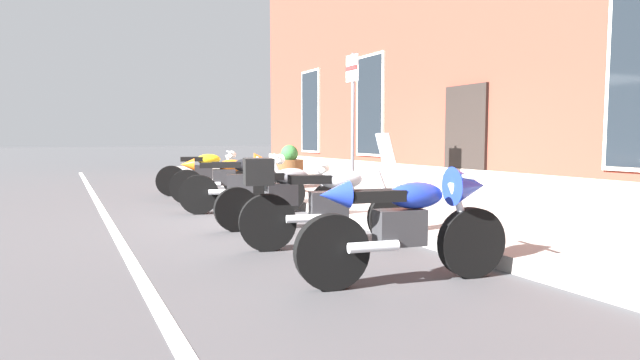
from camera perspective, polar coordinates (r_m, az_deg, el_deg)
The scene contains 11 objects.
ground_plane at distance 8.67m, azimuth -0.06°, elevation -3.95°, with size 140.00×140.00×0.00m, color #38383A.
sidewalk at distance 9.46m, azimuth 8.54°, elevation -2.79°, with size 26.69×3.16×0.16m, color gray.
lane_stripe at distance 7.80m, azimuth -21.69°, elevation -5.22°, with size 26.69×0.12×0.01m, color silver.
motorcycle_yellow_naked at distance 12.00m, azimuth -12.48°, elevation 0.73°, with size 0.66×2.11×1.00m.
motorcycle_orange_sport at distance 10.47m, azimuth -9.77°, elevation 0.48°, with size 0.77×2.18×0.99m.
motorcycle_black_naked at distance 9.01m, azimuth -8.34°, elevation -0.48°, with size 0.84×2.09×1.02m.
motorcycle_grey_naked at distance 7.46m, azimuth -3.76°, elevation -1.72°, with size 0.62×2.03×0.93m.
motorcycle_silver_touring at distance 6.08m, azimuth 0.36°, elevation -2.28°, with size 0.85×2.17×1.36m.
motorcycle_blue_sport at distance 4.71m, azimuth 10.12°, elevation -4.40°, with size 0.65×2.01×1.04m.
parking_sign at distance 8.87m, azimuth 3.60°, elevation 7.91°, with size 0.36×0.07×2.55m.
barrel_planter at distance 11.92m, azimuth -3.36°, elevation 1.13°, with size 0.67×0.67×0.98m.
Camera 1 is at (7.67, -3.82, 1.30)m, focal length 29.14 mm.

